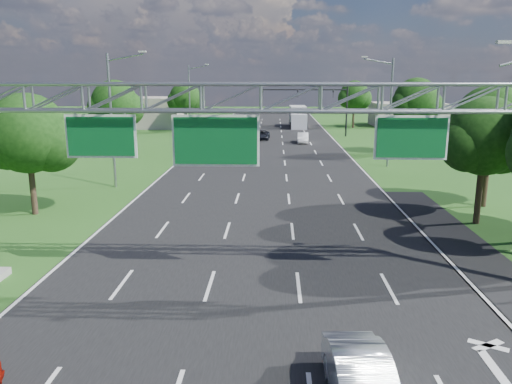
{
  "coord_description": "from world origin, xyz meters",
  "views": [
    {
      "loc": [
        0.79,
        -7.25,
        8.23
      ],
      "look_at": [
        -0.09,
        15.91,
        2.92
      ],
      "focal_mm": 35.0,
      "sensor_mm": 36.0,
      "label": 1
    }
  ],
  "objects_px": {
    "sign_gantry": "(263,114)",
    "box_truck": "(298,117)",
    "traffic_signal": "(322,100)",
    "silver_sedan": "(362,383)"
  },
  "relations": [
    {
      "from": "traffic_signal",
      "to": "box_truck",
      "type": "bearing_deg",
      "value": 101.48
    },
    {
      "from": "sign_gantry",
      "to": "silver_sedan",
      "type": "distance_m",
      "value": 10.44
    },
    {
      "from": "sign_gantry",
      "to": "box_truck",
      "type": "xyz_separation_m",
      "value": [
        4.37,
        66.67,
        -5.21
      ]
    },
    {
      "from": "sign_gantry",
      "to": "traffic_signal",
      "type": "relative_size",
      "value": 1.92
    },
    {
      "from": "box_truck",
      "to": "sign_gantry",
      "type": "bearing_deg",
      "value": -94.38
    },
    {
      "from": "silver_sedan",
      "to": "traffic_signal",
      "type": "bearing_deg",
      "value": 82.49
    },
    {
      "from": "sign_gantry",
      "to": "box_truck",
      "type": "distance_m",
      "value": 67.02
    },
    {
      "from": "traffic_signal",
      "to": "silver_sedan",
      "type": "xyz_separation_m",
      "value": [
        -4.42,
        -60.95,
        -4.46
      ]
    },
    {
      "from": "box_truck",
      "to": "traffic_signal",
      "type": "bearing_deg",
      "value": -79.15
    },
    {
      "from": "silver_sedan",
      "to": "box_truck",
      "type": "bearing_deg",
      "value": 85.38
    }
  ]
}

